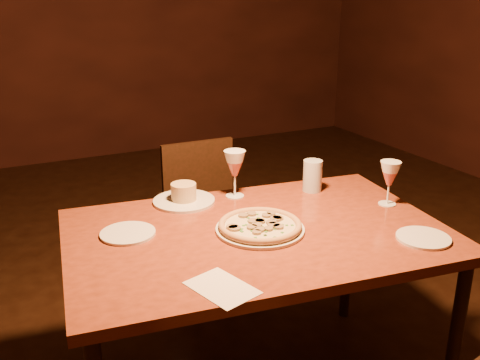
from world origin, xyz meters
name	(u,v)px	position (x,y,z in m)	size (l,w,h in m)	color
dining_table	(257,246)	(0.04, -0.07, 0.65)	(1.43, 1.02, 0.71)	brown
chair_far	(207,212)	(0.19, 0.74, 0.45)	(0.39, 0.39, 0.80)	black
pizza_plate	(260,226)	(0.05, -0.08, 0.73)	(0.32, 0.32, 0.03)	silver
ramekin_saucer	(184,196)	(-0.10, 0.30, 0.74)	(0.25, 0.25, 0.08)	silver
wine_glass_far	(235,174)	(0.12, 0.27, 0.81)	(0.09, 0.09, 0.20)	#AC4F47
wine_glass_right	(389,183)	(0.62, -0.08, 0.80)	(0.08, 0.08, 0.18)	#AC4F47
water_tumbler	(312,176)	(0.44, 0.18, 0.78)	(0.08, 0.08, 0.13)	#AFB8BF
side_plate_left	(128,233)	(-0.38, 0.10, 0.72)	(0.19, 0.19, 0.01)	silver
side_plate_near	(423,238)	(0.52, -0.39, 0.72)	(0.18, 0.18, 0.01)	silver
menu_card	(222,288)	(-0.23, -0.37, 0.71)	(0.14, 0.20, 0.00)	silver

